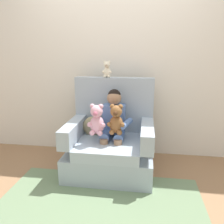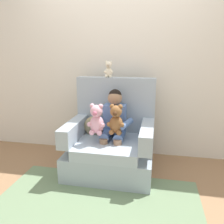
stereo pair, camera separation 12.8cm
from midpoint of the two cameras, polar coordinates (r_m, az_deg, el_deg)
name	(u,v)px [view 2 (the right image)]	position (r m, az deg, el deg)	size (l,w,h in m)	color
ground_plane	(110,171)	(2.90, 0.92, -14.44)	(8.00, 8.00, 0.00)	#936D4C
back_wall	(120,61)	(3.17, 3.20, 12.66)	(6.00, 0.10, 2.60)	silver
floor_rug	(97,202)	(2.37, -2.05, -21.60)	(1.97, 1.08, 0.01)	slate
armchair	(111,143)	(2.80, 1.18, -7.72)	(1.00, 0.84, 1.11)	#9EADBC
seated_child	(114,121)	(2.70, 1.81, -2.27)	(0.45, 0.39, 0.82)	#597AB7
plush_pink	(97,120)	(2.54, -2.43, -2.02)	(0.21, 0.17, 0.35)	#EAA8BC
plush_brown	(116,120)	(2.55, 2.46, -2.05)	(0.20, 0.16, 0.34)	brown
plush_cream_on_backrest	(109,70)	(2.90, 0.46, 10.51)	(0.12, 0.10, 0.20)	silver
throw_pillow	(94,126)	(2.88, -3.17, -3.55)	(0.26, 0.12, 0.26)	#998C66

